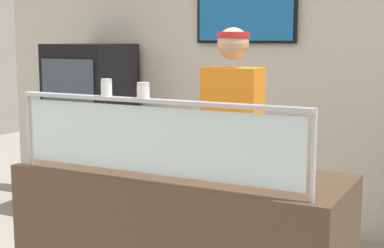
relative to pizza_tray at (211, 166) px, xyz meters
The scene contains 8 objects.
shop_rear_unit 1.96m from the pizza_tray, 94.41° to the left, with size 6.29×0.13×2.70m.
sneeze_guard 0.50m from the pizza_tray, 109.43° to the right, with size 1.72×0.06×0.43m.
pizza_tray is the anchor object (origin of this frame).
pizza_server 0.04m from the pizza_tray, 40.83° to the right, with size 0.07×0.28×0.01m, color #ADAFB7.
parmesan_shaker 0.74m from the pizza_tray, 137.02° to the right, with size 0.06×0.06×0.09m.
pepper_flake_shaker 0.63m from the pizza_tray, 116.19° to the right, with size 0.07×0.07×0.08m.
worker_figure 0.59m from the pizza_tray, 101.35° to the left, with size 0.41×0.50×1.76m.
drink_fridge 2.46m from the pizza_tray, 143.20° to the left, with size 0.67×0.67×1.63m.
Camera 1 is at (2.48, -2.46, 1.70)m, focal length 54.07 mm.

